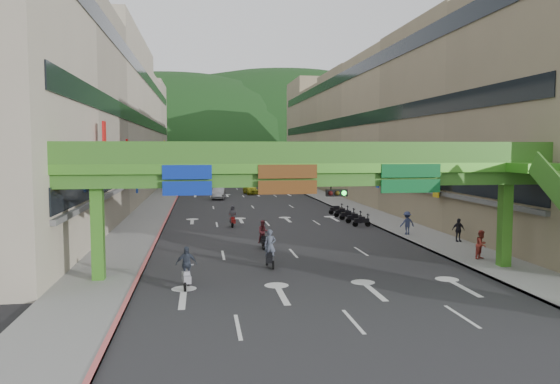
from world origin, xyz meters
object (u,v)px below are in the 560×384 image
Objects in this scene: scooter_rider_near at (270,249)px; scooter_rider_mid at (263,234)px; overpass_near at (333,178)px; pedestrian_red at (481,247)px; car_silver at (219,194)px; car_yellow at (251,189)px.

scooter_rider_near reaches higher than scooter_rider_mid.
overpass_near reaches higher than pedestrian_red.
pedestrian_red is at bearing -25.72° from scooter_rider_mid.
car_silver is (-1.84, 36.32, -0.24)m from scooter_rider_mid.
car_silver is at bearing 92.90° from scooter_rider_mid.
scooter_rider_mid is 36.37m from car_silver.
scooter_rider_mid is 0.42× the size of car_silver.
car_yellow is at bearing 61.84° from car_silver.
overpass_near is at bearing 161.08° from pedestrian_red.
car_yellow is 2.43× the size of pedestrian_red.
scooter_rider_mid reaches higher than car_silver.
scooter_rider_near is 1.26× the size of pedestrian_red.
car_yellow is at bearing 89.54° from overpass_near.
overpass_near is 12.82× the size of scooter_rider_near.
overpass_near is at bearing -43.32° from scooter_rider_near.
overpass_near is 9.96m from scooter_rider_mid.
car_silver is 44.68m from pedestrian_red.
car_yellow is (0.42, 52.07, -4.49)m from overpass_near.
scooter_rider_mid is (-2.65, 8.62, -4.22)m from overpass_near.
scooter_rider_near reaches higher than car_yellow.
car_silver is (-1.56, 42.18, -0.29)m from scooter_rider_near.
scooter_rider_near is 1.13× the size of scooter_rider_mid.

